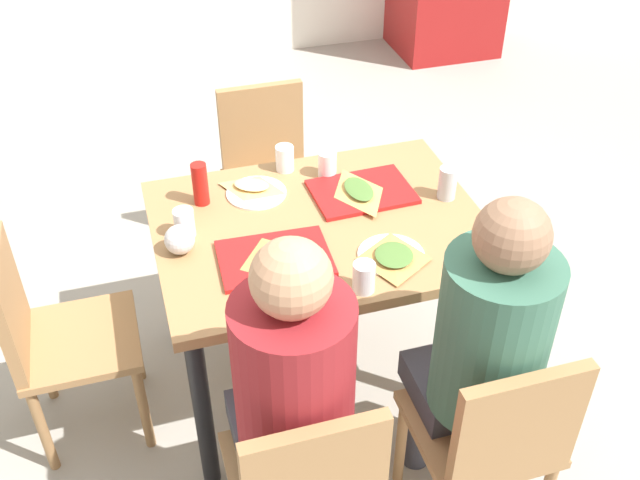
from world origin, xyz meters
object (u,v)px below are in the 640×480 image
object	(u,v)px
paper_plate_center	(256,193)
pizza_slice_b	(359,190)
foil_bundle	(180,240)
person_in_red	(291,387)
plastic_cup_d	(327,164)
chair_far_side	(268,166)
person_in_brown_jacket	(483,343)
paper_plate_near_edge	(391,255)
pizza_slice_c	(252,186)
pizza_slice_d	(394,256)
chair_near_right	(494,436)
plastic_cup_b	(364,277)
plastic_cup_a	(285,158)
tray_red_near	(275,258)
chair_left_end	(50,332)
main_table	(320,245)
pizza_slice_a	(276,258)
condiment_bottle	(200,184)
plastic_cup_c	(184,223)
soda_can	(447,183)
tray_red_far	(362,192)

from	to	relation	value
paper_plate_center	pizza_slice_b	xyz separation A→B (m)	(0.35, -0.12, 0.02)
foil_bundle	person_in_red	bearing A→B (deg)	-73.20
pizza_slice_b	plastic_cup_d	size ratio (longest dim) A/B	2.40
chair_far_side	foil_bundle	distance (m)	1.02
person_in_brown_jacket	paper_plate_near_edge	xyz separation A→B (m)	(-0.11, 0.44, 0.01)
pizza_slice_b	pizza_slice_c	size ratio (longest dim) A/B	1.06
person_in_red	pizza_slice_d	bearing A→B (deg)	42.46
chair_near_right	plastic_cup_b	bearing A→B (deg)	119.67
pizza_slice_c	plastic_cup_a	size ratio (longest dim) A/B	2.25
paper_plate_near_edge	plastic_cup_a	distance (m)	0.65
foil_bundle	tray_red_near	bearing A→B (deg)	-24.76
chair_left_end	paper_plate_center	size ratio (longest dim) A/B	3.80
plastic_cup_b	foil_bundle	size ratio (longest dim) A/B	1.00
main_table	pizza_slice_b	size ratio (longest dim) A/B	4.76
chair_far_side	pizza_slice_c	size ratio (longest dim) A/B	3.71
pizza_slice_a	plastic_cup_b	size ratio (longest dim) A/B	2.00
chair_near_right	person_in_red	world-z (taller)	person_in_red
pizza_slice_c	pizza_slice_d	distance (m)	0.64
chair_left_end	condiment_bottle	world-z (taller)	condiment_bottle
person_in_brown_jacket	plastic_cup_c	bearing A→B (deg)	134.71
chair_left_end	plastic_cup_d	size ratio (longest dim) A/B	8.35
chair_far_side	plastic_cup_b	xyz separation A→B (m)	(0.03, -1.19, 0.31)
tray_red_near	paper_plate_center	world-z (taller)	tray_red_near
paper_plate_center	pizza_slice_d	size ratio (longest dim) A/B	0.91
soda_can	chair_left_end	bearing A→B (deg)	-179.13
chair_left_end	tray_red_far	size ratio (longest dim) A/B	2.32
person_in_brown_jacket	soda_can	xyz separation A→B (m)	(0.20, 0.70, 0.07)
chair_near_right	foil_bundle	size ratio (longest dim) A/B	8.35
condiment_bottle	chair_near_right	bearing A→B (deg)	-58.36
chair_left_end	paper_plate_center	world-z (taller)	chair_left_end
condiment_bottle	pizza_slice_b	bearing A→B (deg)	-12.47
person_in_brown_jacket	plastic_cup_d	bearing A→B (deg)	100.02
tray_red_far	pizza_slice_b	size ratio (longest dim) A/B	1.50
tray_red_near	pizza_slice_d	world-z (taller)	pizza_slice_d
paper_plate_center	soda_can	bearing A→B (deg)	-18.48
pizza_slice_b	condiment_bottle	world-z (taller)	condiment_bottle
pizza_slice_c	plastic_cup_c	world-z (taller)	plastic_cup_c
person_in_brown_jacket	plastic_cup_a	xyz separation A→B (m)	(-0.31, 1.05, 0.06)
person_in_red	paper_plate_center	distance (m)	0.93
plastic_cup_a	plastic_cup_c	distance (m)	0.53
chair_near_right	chair_far_side	distance (m)	1.67
pizza_slice_a	plastic_cup_d	world-z (taller)	plastic_cup_d
chair_near_right	plastic_cup_b	xyz separation A→B (m)	(-0.26, 0.45, 0.31)
tray_red_near	foil_bundle	xyz separation A→B (m)	(-0.28, 0.13, 0.04)
soda_can	plastic_cup_a	bearing A→B (deg)	145.65
chair_left_end	pizza_slice_d	world-z (taller)	chair_left_end
tray_red_near	pizza_slice_c	world-z (taller)	pizza_slice_c
pizza_slice_b	plastic_cup_a	size ratio (longest dim) A/B	2.40
person_in_red	pizza_slice_b	xyz separation A→B (m)	(0.47, 0.80, 0.03)
chair_far_side	paper_plate_near_edge	size ratio (longest dim) A/B	3.80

